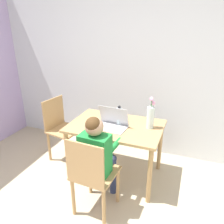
# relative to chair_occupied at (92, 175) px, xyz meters

# --- Properties ---
(wall_back) EXTENTS (6.40, 0.05, 2.50)m
(wall_back) POSITION_rel_chair_occupied_xyz_m (0.10, 1.43, 0.79)
(wall_back) COLOR silver
(wall_back) RESTS_ON ground_plane
(dining_table) EXTENTS (1.09, 0.74, 0.71)m
(dining_table) POSITION_rel_chair_occupied_xyz_m (-0.01, 0.66, 0.15)
(dining_table) COLOR tan
(dining_table) RESTS_ON ground_plane
(chair_occupied) EXTENTS (0.42, 0.42, 0.88)m
(chair_occupied) POSITION_rel_chair_occupied_xyz_m (0.00, 0.00, 0.00)
(chair_occupied) COLOR tan
(chair_occupied) RESTS_ON ground_plane
(chair_spare) EXTENTS (0.46, 0.46, 0.88)m
(chair_spare) POSITION_rel_chair_occupied_xyz_m (-0.86, 0.78, 0.00)
(chair_spare) COLOR tan
(chair_spare) RESTS_ON ground_plane
(person_seated) EXTENTS (0.32, 0.44, 1.05)m
(person_seated) POSITION_rel_chair_occupied_xyz_m (0.01, 0.12, 0.20)
(person_seated) COLOR #1E8438
(person_seated) RESTS_ON ground_plane
(laptop) EXTENTS (0.38, 0.27, 0.24)m
(laptop) POSITION_rel_chair_occupied_xyz_m (-0.03, 0.60, 0.30)
(laptop) COLOR #B2B2B7
(laptop) RESTS_ON dining_table
(flower_vase) EXTENTS (0.09, 0.09, 0.37)m
(flower_vase) POSITION_rel_chair_occupied_xyz_m (0.39, 0.73, 0.40)
(flower_vase) COLOR silver
(flower_vase) RESTS_ON dining_table
(water_bottle) EXTENTS (0.06, 0.06, 0.24)m
(water_bottle) POSITION_rel_chair_occupied_xyz_m (0.03, 0.68, 0.36)
(water_bottle) COLOR silver
(water_bottle) RESTS_ON dining_table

